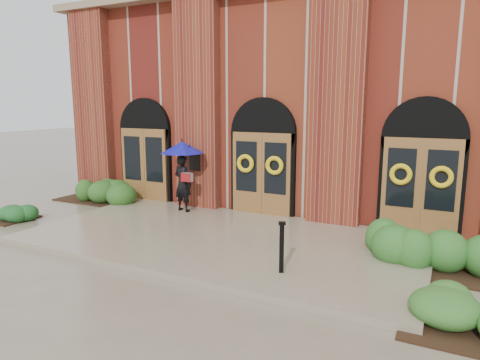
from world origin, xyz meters
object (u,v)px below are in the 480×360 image
Objects in this scene: man_with_umbrella at (183,163)px; hedge_wall_left at (99,191)px; metal_post at (282,246)px; hedge_wall_right at (444,253)px.

man_with_umbrella is 4.12m from hedge_wall_left.
metal_post is 9.22m from hedge_wall_left.
man_with_umbrella is at bearing -4.43° from hedge_wall_left.
hedge_wall_right is at bearing -8.47° from hedge_wall_left.
man_with_umbrella is 7.76m from hedge_wall_right.
man_with_umbrella is 0.67× the size of hedge_wall_right.
metal_post reaches higher than hedge_wall_right.
hedge_wall_left is at bearing 157.07° from metal_post.
metal_post is at bearing -147.15° from hedge_wall_right.
hedge_wall_right is at bearing 178.17° from man_with_umbrella.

